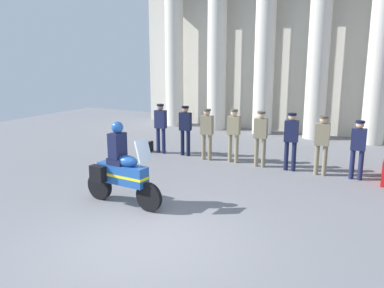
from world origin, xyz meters
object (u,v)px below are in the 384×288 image
at_px(officer_in_row_3, 234,131).
at_px(officer_in_row_6, 322,141).
at_px(officer_in_row_0, 161,124).
at_px(officer_in_row_5, 291,137).
at_px(officer_in_row_7, 358,145).
at_px(officer_in_row_1, 185,127).
at_px(officer_in_row_2, 207,130).
at_px(officer_in_row_4, 261,134).
at_px(briefcase_on_ground, 150,147).
at_px(motorcycle_with_rider, 120,170).

height_order(officer_in_row_3, officer_in_row_6, officer_in_row_6).
xyz_separation_m(officer_in_row_0, officer_in_row_5, (4.47, -0.03, -0.00)).
xyz_separation_m(officer_in_row_5, officer_in_row_6, (0.88, -0.05, -0.00)).
height_order(officer_in_row_3, officer_in_row_7, officer_in_row_3).
bearing_deg(officer_in_row_1, officer_in_row_2, 163.72).
height_order(officer_in_row_4, briefcase_on_ground, officer_in_row_4).
distance_m(officer_in_row_6, officer_in_row_7, 0.93).
distance_m(officer_in_row_1, officer_in_row_6, 4.44).
xyz_separation_m(officer_in_row_0, motorcycle_with_rider, (1.83, -4.53, -0.20)).
relative_size(officer_in_row_4, officer_in_row_7, 1.04).
bearing_deg(officer_in_row_4, officer_in_row_3, -11.18).
relative_size(officer_in_row_7, motorcycle_with_rider, 0.77).
height_order(officer_in_row_1, officer_in_row_6, officer_in_row_6).
distance_m(officer_in_row_0, motorcycle_with_rider, 4.89).
relative_size(officer_in_row_0, officer_in_row_1, 1.02).
distance_m(officer_in_row_5, briefcase_on_ground, 4.97).
bearing_deg(motorcycle_with_rider, officer_in_row_0, 115.47).
bearing_deg(officer_in_row_1, officer_in_row_0, 1.17).
relative_size(officer_in_row_0, officer_in_row_2, 1.03).
distance_m(officer_in_row_0, officer_in_row_7, 6.27).
height_order(officer_in_row_3, officer_in_row_5, officer_in_row_5).
relative_size(officer_in_row_0, officer_in_row_7, 1.05).
bearing_deg(briefcase_on_ground, officer_in_row_5, 0.14).
xyz_separation_m(officer_in_row_2, officer_in_row_4, (1.77, 0.03, 0.03)).
height_order(officer_in_row_2, briefcase_on_ground, officer_in_row_2).
xyz_separation_m(officer_in_row_0, officer_in_row_1, (0.91, 0.10, -0.02)).
relative_size(officer_in_row_0, officer_in_row_5, 1.00).
bearing_deg(briefcase_on_ground, officer_in_row_1, 5.93).
xyz_separation_m(officer_in_row_3, officer_in_row_7, (3.62, -0.08, -0.04)).
height_order(officer_in_row_3, briefcase_on_ground, officer_in_row_3).
bearing_deg(officer_in_row_7, officer_in_row_2, -4.70).
distance_m(officer_in_row_2, officer_in_row_3, 0.88).
distance_m(officer_in_row_2, motorcycle_with_rider, 4.47).
bearing_deg(officer_in_row_0, officer_in_row_7, 174.51).
height_order(officer_in_row_0, officer_in_row_2, officer_in_row_0).
distance_m(officer_in_row_3, officer_in_row_7, 3.62).
relative_size(officer_in_row_2, officer_in_row_6, 0.98).
height_order(officer_in_row_1, officer_in_row_7, officer_in_row_1).
bearing_deg(officer_in_row_1, officer_in_row_6, 172.46).
xyz_separation_m(officer_in_row_1, officer_in_row_3, (1.75, -0.05, 0.01)).
distance_m(officer_in_row_4, officer_in_row_5, 0.91).
bearing_deg(motorcycle_with_rider, officer_in_row_2, 94.05).
xyz_separation_m(officer_in_row_6, briefcase_on_ground, (-5.78, 0.04, -0.81)).
bearing_deg(officer_in_row_7, officer_in_row_4, -4.88).
bearing_deg(officer_in_row_5, officer_in_row_7, 174.72).
height_order(officer_in_row_6, motorcycle_with_rider, motorcycle_with_rider).
distance_m(officer_in_row_6, briefcase_on_ground, 5.84).
bearing_deg(briefcase_on_ground, officer_in_row_4, -0.09).
xyz_separation_m(officer_in_row_0, officer_in_row_7, (6.27, -0.03, -0.05)).
height_order(officer_in_row_3, officer_in_row_4, officer_in_row_4).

